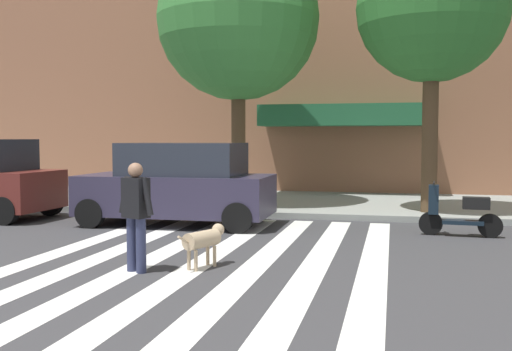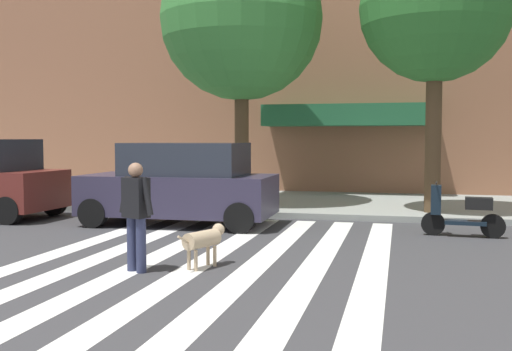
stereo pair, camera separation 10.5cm
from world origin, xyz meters
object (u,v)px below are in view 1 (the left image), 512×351
Objects in this scene: street_tree_nearest at (238,20)px; parked_scooter at (460,213)px; street_tree_middle at (432,8)px; pedestrian_dog_walker at (136,211)px; dog_on_leash at (204,239)px; parked_car_behind_first at (178,185)px.

parked_scooter is at bearing -32.09° from street_tree_nearest.
parked_scooter is 0.24× the size of street_tree_middle.
pedestrian_dog_walker is at bearing -138.44° from parked_scooter.
street_tree_nearest is 9.04m from dog_on_leash.
parked_car_behind_first is 0.59× the size of street_tree_nearest.
pedestrian_dog_walker is 1.14m from dog_on_leash.
street_tree_nearest is (0.57, 3.30, 4.36)m from parked_car_behind_first.
parked_car_behind_first is 0.63× the size of street_tree_middle.
parked_car_behind_first is 4.39× the size of dog_on_leash.
parked_car_behind_first reaches higher than dog_on_leash.
street_tree_middle is at bearing -8.43° from street_tree_nearest.
parked_car_behind_first is at bearing 115.40° from dog_on_leash.
street_tree_nearest is at bearing 80.29° from parked_car_behind_first.
street_tree_middle is (5.14, -0.76, -0.09)m from street_tree_nearest.
street_tree_nearest is (-5.60, 3.51, 4.81)m from parked_scooter.
street_tree_nearest reaches higher than parked_scooter.
parked_car_behind_first reaches higher than parked_scooter.
dog_on_leash is at bearing -136.33° from parked_scooter.
dog_on_leash is (1.99, -4.19, -0.49)m from parked_car_behind_first.
street_tree_middle is at bearing 24.04° from parked_car_behind_first.
street_tree_middle reaches higher than pedestrian_dog_walker.
street_tree_middle is (-0.46, 2.75, 4.72)m from parked_scooter.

